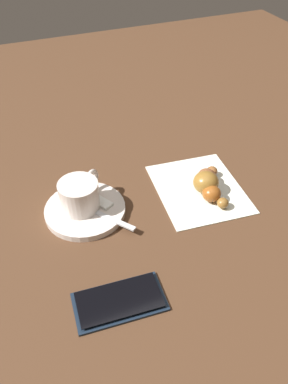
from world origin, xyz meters
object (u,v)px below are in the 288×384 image
object	(u,v)px
napkin	(199,188)
croissant	(208,183)
cell_phone	(119,301)
saucer	(85,210)
teaspoon	(89,209)
espresso_cup	(80,195)
sugar_packet	(96,199)

from	to	relation	value
napkin	croissant	distance (m)	0.03
cell_phone	saucer	bearing A→B (deg)	-91.38
teaspoon	cell_phone	size ratio (longest dim) A/B	0.90
espresso_cup	napkin	distance (m)	0.23
espresso_cup	cell_phone	bearing A→B (deg)	89.96
croissant	sugar_packet	bearing A→B (deg)	-12.22
espresso_cup	sugar_packet	size ratio (longest dim) A/B	1.21
napkin	cell_phone	xyz separation A→B (m)	(0.22, 0.18, 0.00)
saucer	croissant	xyz separation A→B (m)	(-0.23, 0.03, 0.02)
saucer	espresso_cup	bearing A→B (deg)	-54.90
sugar_packet	napkin	size ratio (longest dim) A/B	0.37
espresso_cup	cell_phone	world-z (taller)	espresso_cup
espresso_cup	croissant	size ratio (longest dim) A/B	0.72
napkin	cell_phone	world-z (taller)	cell_phone
espresso_cup	teaspoon	distance (m)	0.03
espresso_cup	napkin	world-z (taller)	espresso_cup
croissant	saucer	bearing A→B (deg)	-8.10
saucer	sugar_packet	size ratio (longest dim) A/B	2.05
saucer	cell_phone	xyz separation A→B (m)	(0.00, 0.20, -0.00)
saucer	cell_phone	world-z (taller)	saucer
cell_phone	napkin	bearing A→B (deg)	-141.28
sugar_packet	napkin	distance (m)	0.20
espresso_cup	sugar_packet	world-z (taller)	espresso_cup
napkin	teaspoon	bearing A→B (deg)	-2.65
saucer	croissant	distance (m)	0.23
saucer	teaspoon	xyz separation A→B (m)	(-0.01, 0.01, 0.01)
teaspoon	cell_phone	distance (m)	0.19
saucer	espresso_cup	size ratio (longest dim) A/B	1.70
saucer	espresso_cup	distance (m)	0.03
croissant	espresso_cup	bearing A→B (deg)	-9.53
espresso_cup	cell_phone	size ratio (longest dim) A/B	0.62
saucer	teaspoon	bearing A→B (deg)	120.84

